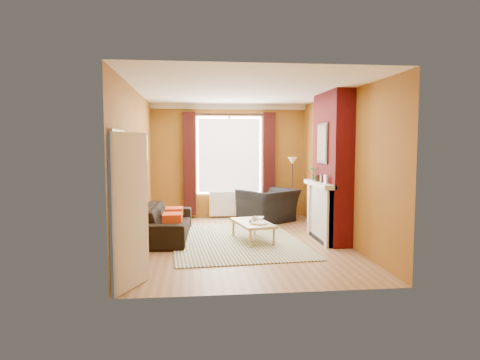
# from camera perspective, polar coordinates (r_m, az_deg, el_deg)

# --- Properties ---
(ground) EXTENTS (5.50, 5.50, 0.00)m
(ground) POSITION_cam_1_polar(r_m,az_deg,el_deg) (8.09, 0.19, -8.29)
(ground) COLOR brown
(ground) RESTS_ON ground
(room_walls) EXTENTS (3.82, 5.54, 2.83)m
(room_walls) POSITION_cam_1_polar(r_m,az_deg,el_deg) (8.26, 4.39, 1.68)
(room_walls) COLOR #8E5A1B
(room_walls) RESTS_ON ground
(striped_rug) EXTENTS (2.60, 3.44, 0.02)m
(striped_rug) POSITION_cam_1_polar(r_m,az_deg,el_deg) (8.19, -0.66, -8.07)
(striped_rug) COLOR #375098
(striped_rug) RESTS_ON ground
(sofa) EXTENTS (0.97, 2.24, 0.64)m
(sofa) POSITION_cam_1_polar(r_m,az_deg,el_deg) (8.50, -9.80, -5.51)
(sofa) COLOR black
(sofa) RESTS_ON ground
(armchair) EXTENTS (1.57, 1.54, 0.77)m
(armchair) POSITION_cam_1_polar(r_m,az_deg,el_deg) (10.08, 3.77, -3.43)
(armchair) COLOR black
(armchair) RESTS_ON ground
(coffee_table) EXTENTS (0.78, 1.21, 0.37)m
(coffee_table) POSITION_cam_1_polar(r_m,az_deg,el_deg) (8.10, 1.70, -5.87)
(coffee_table) COLOR tan
(coffee_table) RESTS_ON ground
(wicker_stool) EXTENTS (0.36, 0.36, 0.40)m
(wicker_stool) POSITION_cam_1_polar(r_m,az_deg,el_deg) (10.44, 0.97, -4.15)
(wicker_stool) COLOR #A57E47
(wicker_stool) RESTS_ON ground
(floor_lamp) EXTENTS (0.29, 0.29, 1.52)m
(floor_lamp) POSITION_cam_1_polar(r_m,az_deg,el_deg) (10.23, 6.99, 1.24)
(floor_lamp) COLOR black
(floor_lamp) RESTS_ON ground
(book_a) EXTENTS (0.35, 0.34, 0.03)m
(book_a) POSITION_cam_1_polar(r_m,az_deg,el_deg) (7.79, 2.11, -5.92)
(book_a) COLOR #999999
(book_a) RESTS_ON coffee_table
(book_b) EXTENTS (0.29, 0.34, 0.02)m
(book_b) POSITION_cam_1_polar(r_m,az_deg,el_deg) (8.47, 1.66, -5.04)
(book_b) COLOR #999999
(book_b) RESTS_ON coffee_table
(mug) EXTENTS (0.11, 0.11, 0.10)m
(mug) POSITION_cam_1_polar(r_m,az_deg,el_deg) (8.08, 2.01, -5.24)
(mug) COLOR #999999
(mug) RESTS_ON coffee_table
(tv_remote) EXTENTS (0.09, 0.18, 0.02)m
(tv_remote) POSITION_cam_1_polar(r_m,az_deg,el_deg) (8.15, 1.41, -5.44)
(tv_remote) COLOR #29292C
(tv_remote) RESTS_ON coffee_table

